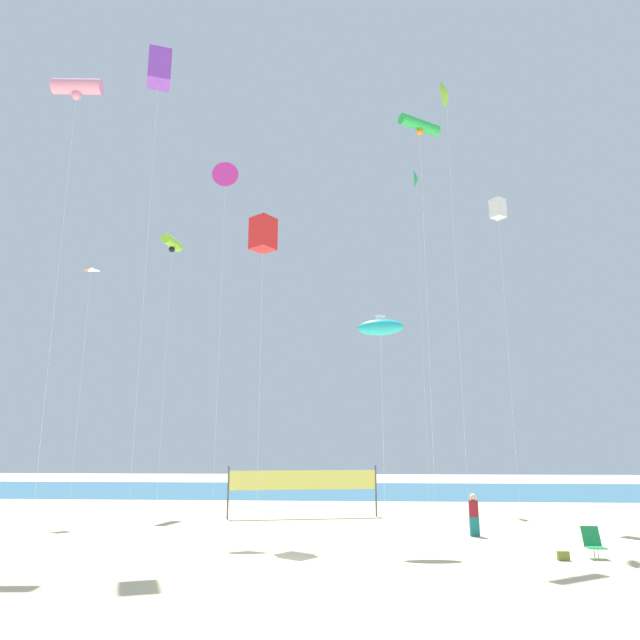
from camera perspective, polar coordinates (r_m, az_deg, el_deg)
ground_plane at (r=17.88m, az=-3.86°, el=-22.86°), size 120.00×120.00×0.00m
ocean_band at (r=47.83m, az=1.29°, el=-16.45°), size 120.00×20.00×0.01m
beachgoer_maroon_shirt at (r=23.56m, az=14.97°, el=-17.98°), size 0.35×0.35×1.54m
folding_beach_chair at (r=20.27m, az=25.39°, el=-19.19°), size 0.52×0.65×0.89m
volleyball_net at (r=28.75m, az=-1.64°, el=-15.74°), size 7.03×1.69×2.40m
beach_handbag at (r=19.52m, az=22.92°, el=-20.69°), size 0.33×0.16×0.26m
kite_orange_diamond at (r=32.07m, az=-21.74°, el=4.44°), size 0.75×0.76×12.44m
kite_green_tube at (r=25.89m, az=9.81°, el=18.37°), size 1.85×1.46×16.73m
kite_green_delta at (r=40.49m, az=9.49°, el=13.50°), size 0.40×1.24×21.58m
kite_red_box at (r=25.20m, az=-5.65°, el=8.45°), size 1.24×1.24×12.95m
kite_white_box at (r=32.14m, az=17.18°, el=10.41°), size 0.90×0.90×16.01m
kite_magenta_delta at (r=28.98m, az=-9.32°, el=13.82°), size 1.31×0.58×16.67m
kite_cyan_inflatable at (r=21.25m, az=6.01°, el=-0.73°), size 1.75×0.71×8.01m
kite_violet_box at (r=28.16m, az=-15.59°, el=22.79°), size 1.24×1.24×20.08m
kite_pink_tube at (r=27.86m, az=-22.88°, el=20.40°), size 2.06×0.82×18.29m
kite_lime_tube at (r=35.56m, az=-14.41°, el=7.31°), size 0.86×1.72×15.43m
kite_lime_delta at (r=30.90m, az=12.37°, el=20.87°), size 0.75×1.28×20.80m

